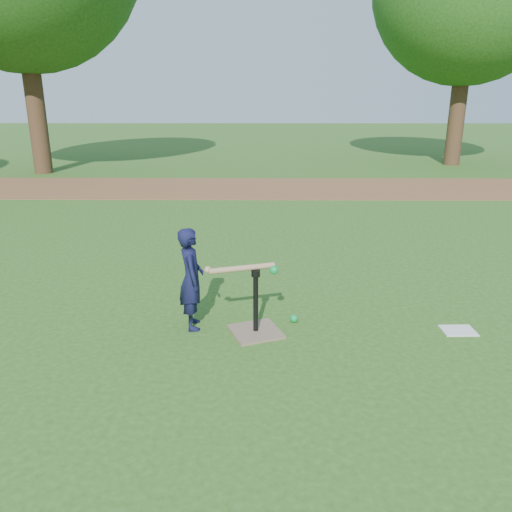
{
  "coord_description": "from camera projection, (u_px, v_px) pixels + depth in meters",
  "views": [
    {
      "loc": [
        0.29,
        -4.45,
        2.07
      ],
      "look_at": [
        0.25,
        0.03,
        0.65
      ],
      "focal_mm": 35.0,
      "sensor_mm": 36.0,
      "label": 1
    }
  ],
  "objects": [
    {
      "name": "ground",
      "position": [
        231.0,
        320.0,
        4.88
      ],
      "size": [
        80.0,
        80.0,
        0.0
      ],
      "primitive_type": "plane",
      "color": "#285116",
      "rests_on": "ground"
    },
    {
      "name": "wiffle_ball_ground",
      "position": [
        294.0,
        318.0,
        4.82
      ],
      "size": [
        0.08,
        0.08,
        0.08
      ],
      "primitive_type": "sphere",
      "color": "#0D8F3C",
      "rests_on": "ground"
    },
    {
      "name": "child",
      "position": [
        191.0,
        279.0,
        4.6
      ],
      "size": [
        0.3,
        0.39,
        0.97
      ],
      "primitive_type": "imported",
      "rotation": [
        0.0,
        0.0,
        1.77
      ],
      "color": "black",
      "rests_on": "ground"
    },
    {
      "name": "swing_action",
      "position": [
        245.0,
        269.0,
        4.4
      ],
      "size": [
        0.65,
        0.23,
        0.09
      ],
      "color": "tan",
      "rests_on": "ground"
    },
    {
      "name": "clipboard",
      "position": [
        458.0,
        330.0,
        4.65
      ],
      "size": [
        0.31,
        0.24,
        0.01
      ],
      "primitive_type": "cube",
      "rotation": [
        0.0,
        0.0,
        0.03
      ],
      "color": "silver",
      "rests_on": "ground"
    },
    {
      "name": "batting_tee",
      "position": [
        256.0,
        322.0,
        4.58
      ],
      "size": [
        0.56,
        0.56,
        0.61
      ],
      "color": "#7A624D",
      "rests_on": "ground"
    },
    {
      "name": "dirt_strip",
      "position": [
        249.0,
        188.0,
        12.02
      ],
      "size": [
        24.0,
        3.0,
        0.01
      ],
      "primitive_type": "cube",
      "color": "brown",
      "rests_on": "ground"
    }
  ]
}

